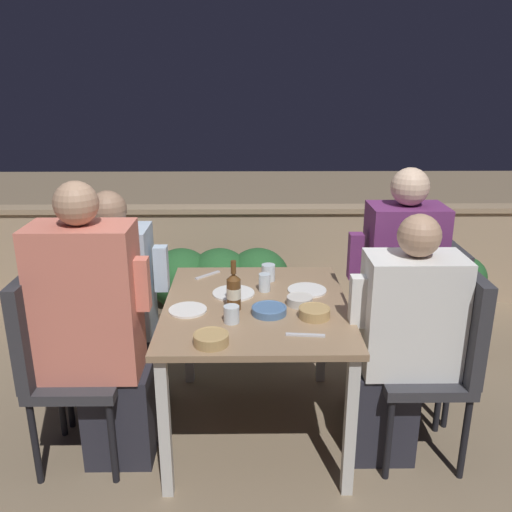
{
  "coord_description": "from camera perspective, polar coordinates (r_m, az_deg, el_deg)",
  "views": [
    {
      "loc": [
        -0.03,
        -2.45,
        1.8
      ],
      "look_at": [
        0.0,
        0.08,
        0.94
      ],
      "focal_mm": 38.0,
      "sensor_mm": 36.0,
      "label": 1
    }
  ],
  "objects": [
    {
      "name": "beer_bottle",
      "position": [
        2.58,
        -2.36,
        -3.7
      ],
      "size": [
        0.07,
        0.07,
        0.25
      ],
      "color": "brown",
      "rests_on": "dining_table"
    },
    {
      "name": "person_blue_shirt",
      "position": [
        2.97,
        -13.84,
        -5.03
      ],
      "size": [
        0.48,
        0.26,
        1.25
      ],
      "color": "#282833",
      "rests_on": "ground_plane"
    },
    {
      "name": "planter_hedge",
      "position": [
        3.76,
        -3.81,
        -3.63
      ],
      "size": [
        0.96,
        0.47,
        0.67
      ],
      "color": "brown",
      "rests_on": "ground_plane"
    },
    {
      "name": "bowl_0",
      "position": [
        2.53,
        6.16,
        -5.87
      ],
      "size": [
        0.15,
        0.15,
        0.05
      ],
      "color": "tan",
      "rests_on": "dining_table"
    },
    {
      "name": "dining_table",
      "position": [
        2.71,
        0.02,
        -6.67
      ],
      "size": [
        0.9,
        1.05,
        0.72
      ],
      "color": "#937556",
      "rests_on": "ground_plane"
    },
    {
      "name": "bowl_2",
      "position": [
        2.66,
        4.62,
        -4.64
      ],
      "size": [
        0.13,
        0.13,
        0.04
      ],
      "color": "beige",
      "rests_on": "dining_table"
    },
    {
      "name": "glass_cup_0",
      "position": [
        2.47,
        -2.59,
        -6.15
      ],
      "size": [
        0.07,
        0.07,
        0.08
      ],
      "color": "silver",
      "rests_on": "dining_table"
    },
    {
      "name": "person_purple_stripe",
      "position": [
        2.95,
        14.36,
        -3.98
      ],
      "size": [
        0.47,
        0.26,
        1.36
      ],
      "color": "#282833",
      "rests_on": "ground_plane"
    },
    {
      "name": "chair_right_near",
      "position": [
        2.71,
        19.14,
        -9.25
      ],
      "size": [
        0.41,
        0.41,
        0.96
      ],
      "color": "#333338",
      "rests_on": "ground_plane"
    },
    {
      "name": "fork_0",
      "position": [
        3.04,
        -5.12,
        -2.01
      ],
      "size": [
        0.14,
        0.13,
        0.01
      ],
      "color": "silver",
      "rests_on": "dining_table"
    },
    {
      "name": "plate_2",
      "position": [
        2.83,
        5.39,
        -3.6
      ],
      "size": [
        0.2,
        0.2,
        0.01
      ],
      "color": "white",
      "rests_on": "dining_table"
    },
    {
      "name": "fork_1",
      "position": [
        2.37,
        5.22,
        -8.28
      ],
      "size": [
        0.17,
        0.04,
        0.01
      ],
      "color": "silver",
      "rests_on": "dining_table"
    },
    {
      "name": "plate_0",
      "position": [
        2.79,
        -2.38,
        -3.92
      ],
      "size": [
        0.22,
        0.22,
        0.01
      ],
      "color": "white",
      "rests_on": "dining_table"
    },
    {
      "name": "chair_left_far",
      "position": [
        3.05,
        -17.48,
        -5.85
      ],
      "size": [
        0.41,
        0.41,
        0.96
      ],
      "color": "#333338",
      "rests_on": "ground_plane"
    },
    {
      "name": "glass_cup_1",
      "position": [
        2.95,
        1.31,
        -1.75
      ],
      "size": [
        0.07,
        0.07,
        0.09
      ],
      "color": "silver",
      "rests_on": "dining_table"
    },
    {
      "name": "person_white_polo",
      "position": [
        2.63,
        15.03,
        -8.78
      ],
      "size": [
        0.5,
        0.26,
        1.23
      ],
      "color": "#282833",
      "rests_on": "ground_plane"
    },
    {
      "name": "potted_plant",
      "position": [
        3.77,
        20.7,
        -3.97
      ],
      "size": [
        0.3,
        0.3,
        0.69
      ],
      "color": "brown",
      "rests_on": "ground_plane"
    },
    {
      "name": "bowl_3",
      "position": [
        2.29,
        -4.75,
        -8.62
      ],
      "size": [
        0.15,
        0.15,
        0.05
      ],
      "color": "tan",
      "rests_on": "dining_table"
    },
    {
      "name": "chair_left_near",
      "position": [
        2.7,
        -20.33,
        -9.5
      ],
      "size": [
        0.41,
        0.41,
        0.96
      ],
      "color": "#333338",
      "rests_on": "ground_plane"
    },
    {
      "name": "parapet_wall",
      "position": [
        4.39,
        -0.27,
        0.18
      ],
      "size": [
        9.0,
        0.18,
        0.8
      ],
      "color": "tan",
      "rests_on": "ground_plane"
    },
    {
      "name": "glass_cup_2",
      "position": [
        2.81,
        0.9,
        -2.8
      ],
      "size": [
        0.06,
        0.06,
        0.09
      ],
      "color": "silver",
      "rests_on": "dining_table"
    },
    {
      "name": "bowl_1",
      "position": [
        2.56,
        1.39,
        -5.68
      ],
      "size": [
        0.17,
        0.17,
        0.04
      ],
      "color": "#4C709E",
      "rests_on": "dining_table"
    },
    {
      "name": "ground_plane",
      "position": [
        3.04,
        0.02,
        -17.59
      ],
      "size": [
        16.0,
        16.0,
        0.0
      ],
      "primitive_type": "plane",
      "color": "#847056"
    },
    {
      "name": "plate_1",
      "position": [
        2.61,
        -7.19,
        -5.65
      ],
      "size": [
        0.18,
        0.18,
        0.01
      ],
      "color": "white",
      "rests_on": "dining_table"
    },
    {
      "name": "chair_right_far",
      "position": [
        3.05,
        17.8,
        -5.85
      ],
      "size": [
        0.41,
        0.41,
        0.96
      ],
      "color": "#333338",
      "rests_on": "ground_plane"
    },
    {
      "name": "person_coral_top",
      "position": [
        2.59,
        -16.45,
        -7.49
      ],
      "size": [
        0.51,
        0.26,
        1.37
      ],
      "color": "#282833",
      "rests_on": "ground_plane"
    }
  ]
}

